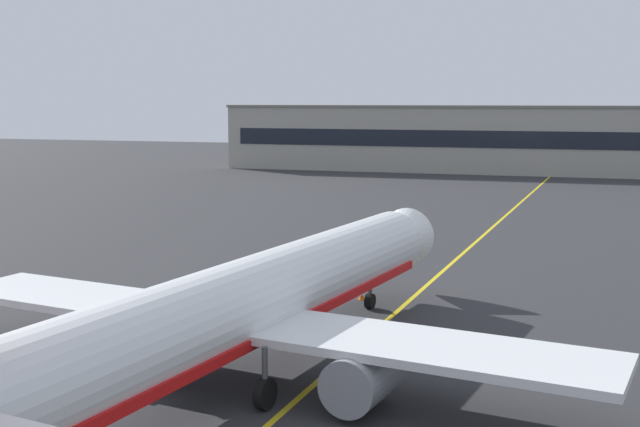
# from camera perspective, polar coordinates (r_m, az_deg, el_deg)

# --- Properties ---
(taxiway_centreline) EXTENTS (12.05, 179.64, 0.01)m
(taxiway_centreline) POSITION_cam_1_polar(r_m,az_deg,el_deg) (48.83, 5.60, -6.65)
(taxiway_centreline) COLOR yellow
(taxiway_centreline) RESTS_ON ground
(airliner_foreground) EXTENTS (32.35, 41.36, 11.65)m
(airliner_foreground) POSITION_cam_1_polar(r_m,az_deg,el_deg) (35.41, -5.99, -6.68)
(airliner_foreground) COLOR white
(airliner_foreground) RESTS_ON ground
(safety_cone_by_nose_gear) EXTENTS (0.44, 0.44, 0.55)m
(safety_cone_by_nose_gear) POSITION_cam_1_polar(r_m,az_deg,el_deg) (50.83, 2.93, -5.74)
(safety_cone_by_nose_gear) COLOR orange
(safety_cone_by_nose_gear) RESTS_ON ground
(terminal_building) EXTENTS (118.88, 12.40, 11.32)m
(terminal_building) POSITION_cam_1_polar(r_m,az_deg,el_deg) (141.22, 17.31, 4.93)
(terminal_building) COLOR #9E998E
(terminal_building) RESTS_ON ground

